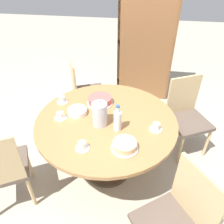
{
  "coord_description": "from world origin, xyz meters",
  "views": [
    {
      "loc": [
        0.32,
        -1.62,
        2.01
      ],
      "look_at": [
        0.0,
        0.34,
        0.55
      ],
      "focal_mm": 35.0,
      "sensor_mm": 36.0,
      "label": 1
    }
  ],
  "objects_px": {
    "cup_a": "(156,127)",
    "chair_c": "(186,115)",
    "coffee_pot": "(100,113)",
    "cake_second": "(125,145)",
    "chair_b": "(176,219)",
    "water_bottle": "(118,120)",
    "cup_b": "(82,146)",
    "chair_a": "(2,169)",
    "bookshelf": "(147,41)",
    "cup_d": "(60,116)",
    "cake_main": "(100,100)",
    "cup_c": "(62,100)",
    "chair_d": "(85,90)"
  },
  "relations": [
    {
      "from": "cake_second",
      "to": "chair_d",
      "type": "bearing_deg",
      "value": 118.98
    },
    {
      "from": "chair_b",
      "to": "coffee_pot",
      "type": "relative_size",
      "value": 3.42
    },
    {
      "from": "cup_a",
      "to": "cup_b",
      "type": "distance_m",
      "value": 0.68
    },
    {
      "from": "cake_second",
      "to": "cup_c",
      "type": "xyz_separation_m",
      "value": [
        -0.73,
        0.57,
        -0.01
      ]
    },
    {
      "from": "cake_second",
      "to": "cup_b",
      "type": "distance_m",
      "value": 0.34
    },
    {
      "from": "cake_main",
      "to": "cup_c",
      "type": "distance_m",
      "value": 0.4
    },
    {
      "from": "water_bottle",
      "to": "bookshelf",
      "type": "bearing_deg",
      "value": 84.34
    },
    {
      "from": "chair_d",
      "to": "bookshelf",
      "type": "distance_m",
      "value": 1.21
    },
    {
      "from": "chair_b",
      "to": "cup_c",
      "type": "bearing_deg",
      "value": -166.43
    },
    {
      "from": "cake_main",
      "to": "cup_b",
      "type": "relative_size",
      "value": 2.34
    },
    {
      "from": "coffee_pot",
      "to": "cup_a",
      "type": "distance_m",
      "value": 0.52
    },
    {
      "from": "chair_c",
      "to": "cake_second",
      "type": "distance_m",
      "value": 1.11
    },
    {
      "from": "cup_a",
      "to": "cup_d",
      "type": "bearing_deg",
      "value": 178.65
    },
    {
      "from": "coffee_pot",
      "to": "cup_d",
      "type": "relative_size",
      "value": 2.27
    },
    {
      "from": "chair_d",
      "to": "cup_b",
      "type": "bearing_deg",
      "value": 170.81
    },
    {
      "from": "cup_d",
      "to": "coffee_pot",
      "type": "bearing_deg",
      "value": -3.42
    },
    {
      "from": "chair_a",
      "to": "cake_second",
      "type": "height_order",
      "value": "chair_a"
    },
    {
      "from": "chair_a",
      "to": "water_bottle",
      "type": "height_order",
      "value": "water_bottle"
    },
    {
      "from": "bookshelf",
      "to": "cup_d",
      "type": "relative_size",
      "value": 16.22
    },
    {
      "from": "coffee_pot",
      "to": "water_bottle",
      "type": "height_order",
      "value": "coffee_pot"
    },
    {
      "from": "cup_a",
      "to": "chair_c",
      "type": "bearing_deg",
      "value": 57.49
    },
    {
      "from": "chair_c",
      "to": "cake_main",
      "type": "relative_size",
      "value": 3.33
    },
    {
      "from": "coffee_pot",
      "to": "cup_b",
      "type": "height_order",
      "value": "coffee_pot"
    },
    {
      "from": "chair_d",
      "to": "bookshelf",
      "type": "xyz_separation_m",
      "value": [
        0.78,
        0.82,
        0.44
      ]
    },
    {
      "from": "coffee_pot",
      "to": "cup_a",
      "type": "relative_size",
      "value": 2.27
    },
    {
      "from": "chair_a",
      "to": "cup_b",
      "type": "bearing_deg",
      "value": 160.99
    },
    {
      "from": "chair_c",
      "to": "cake_main",
      "type": "height_order",
      "value": "chair_c"
    },
    {
      "from": "cup_c",
      "to": "cup_a",
      "type": "bearing_deg",
      "value": -16.59
    },
    {
      "from": "coffee_pot",
      "to": "cake_second",
      "type": "xyz_separation_m",
      "value": [
        0.26,
        -0.28,
        -0.09
      ]
    },
    {
      "from": "coffee_pot",
      "to": "chair_a",
      "type": "bearing_deg",
      "value": -149.71
    },
    {
      "from": "chair_d",
      "to": "cup_a",
      "type": "xyz_separation_m",
      "value": [
        0.94,
        -0.96,
        0.26
      ]
    },
    {
      "from": "cup_b",
      "to": "chair_c",
      "type": "bearing_deg",
      "value": 43.85
    },
    {
      "from": "chair_b",
      "to": "bookshelf",
      "type": "height_order",
      "value": "bookshelf"
    },
    {
      "from": "cake_second",
      "to": "water_bottle",
      "type": "bearing_deg",
      "value": 111.64
    },
    {
      "from": "chair_d",
      "to": "cup_c",
      "type": "height_order",
      "value": "chair_d"
    },
    {
      "from": "chair_b",
      "to": "water_bottle",
      "type": "distance_m",
      "value": 0.88
    },
    {
      "from": "chair_b",
      "to": "chair_c",
      "type": "relative_size",
      "value": 1.0
    },
    {
      "from": "water_bottle",
      "to": "cup_b",
      "type": "height_order",
      "value": "water_bottle"
    },
    {
      "from": "chair_a",
      "to": "water_bottle",
      "type": "xyz_separation_m",
      "value": [
        0.96,
        0.41,
        0.34
      ]
    },
    {
      "from": "cake_main",
      "to": "cup_a",
      "type": "height_order",
      "value": "cake_main"
    },
    {
      "from": "cup_c",
      "to": "cup_d",
      "type": "bearing_deg",
      "value": -74.12
    },
    {
      "from": "chair_a",
      "to": "chair_b",
      "type": "height_order",
      "value": "same"
    },
    {
      "from": "cake_main",
      "to": "cake_second",
      "type": "xyz_separation_m",
      "value": [
        0.33,
        -0.61,
        -0.0
      ]
    },
    {
      "from": "chair_c",
      "to": "cup_d",
      "type": "relative_size",
      "value": 7.78
    },
    {
      "from": "coffee_pot",
      "to": "chair_b",
      "type": "bearing_deg",
      "value": -44.75
    },
    {
      "from": "cake_main",
      "to": "chair_c",
      "type": "bearing_deg",
      "value": 15.18
    },
    {
      "from": "bookshelf",
      "to": "cup_a",
      "type": "relative_size",
      "value": 16.22
    },
    {
      "from": "chair_d",
      "to": "bookshelf",
      "type": "relative_size",
      "value": 0.48
    },
    {
      "from": "water_bottle",
      "to": "cup_a",
      "type": "bearing_deg",
      "value": 8.26
    },
    {
      "from": "chair_a",
      "to": "cup_d",
      "type": "distance_m",
      "value": 0.68
    }
  ]
}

